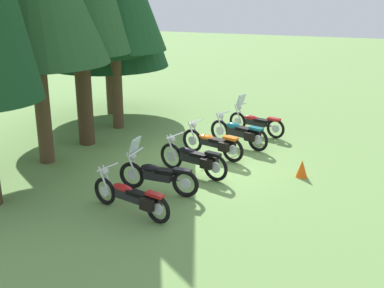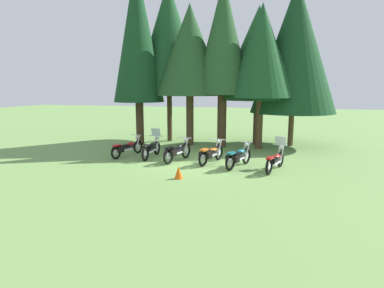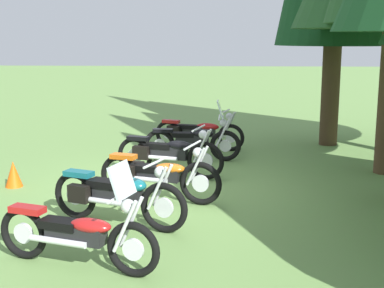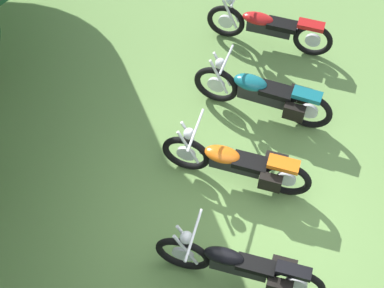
# 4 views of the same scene
# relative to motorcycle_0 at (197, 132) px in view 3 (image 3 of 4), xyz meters

# --- Properties ---
(ground_plane) EXTENTS (80.00, 80.00, 0.00)m
(ground_plane) POSITION_rel_motorcycle_0_xyz_m (3.54, -0.46, -0.43)
(ground_plane) COLOR #6B934C
(motorcycle_0) EXTENTS (0.91, 2.23, 0.99)m
(motorcycle_0) POSITION_rel_motorcycle_0_xyz_m (0.00, 0.00, 0.00)
(motorcycle_0) COLOR black
(motorcycle_0) RESTS_ON ground_plane
(motorcycle_1) EXTENTS (0.74, 2.17, 1.36)m
(motorcycle_1) POSITION_rel_motorcycle_0_xyz_m (1.31, -0.01, 0.04)
(motorcycle_1) COLOR black
(motorcycle_1) RESTS_ON ground_plane
(motorcycle_2) EXTENTS (0.92, 2.19, 1.03)m
(motorcycle_2) POSITION_rel_motorcycle_0_xyz_m (2.73, -0.46, 0.04)
(motorcycle_2) COLOR black
(motorcycle_2) RESTS_ON ground_plane
(motorcycle_3) EXTENTS (0.99, 2.15, 1.02)m
(motorcycle_3) POSITION_rel_motorcycle_0_xyz_m (4.30, -0.49, 0.03)
(motorcycle_3) COLOR black
(motorcycle_3) RESTS_ON ground_plane
(motorcycle_4) EXTENTS (1.00, 2.14, 1.02)m
(motorcycle_4) POSITION_rel_motorcycle_0_xyz_m (5.57, -0.94, 0.05)
(motorcycle_4) COLOR black
(motorcycle_4) RESTS_ON ground_plane
(motorcycle_5) EXTENTS (0.85, 2.12, 1.35)m
(motorcycle_5) POSITION_rel_motorcycle_0_xyz_m (7.10, -1.10, 0.02)
(motorcycle_5) COLOR black
(motorcycle_5) RESTS_ON ground_plane
(traffic_cone) EXTENTS (0.32, 0.32, 0.48)m
(traffic_cone) POSITION_rel_motorcycle_0_xyz_m (3.62, -3.23, -0.19)
(traffic_cone) COLOR #EA590F
(traffic_cone) RESTS_ON ground_plane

